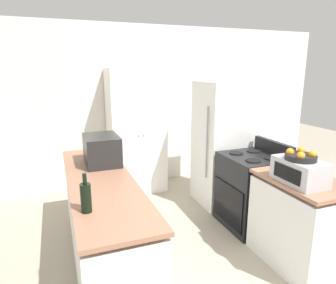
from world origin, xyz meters
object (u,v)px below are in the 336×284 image
object	(u,v)px
refrigerator	(223,144)
toaster_oven	(300,171)
pantry_cabinet	(136,131)
wine_bottle	(86,197)
stove	(251,190)
fruit_bowl	(301,156)
microwave	(102,150)

from	to	relation	value
refrigerator	toaster_oven	bearing A→B (deg)	-96.19
pantry_cabinet	wine_bottle	distance (m)	2.59
stove	fruit_bowl	bearing A→B (deg)	-100.19
toaster_oven	fruit_bowl	world-z (taller)	fruit_bowl
refrigerator	microwave	distance (m)	1.81
fruit_bowl	refrigerator	bearing A→B (deg)	83.47
pantry_cabinet	fruit_bowl	world-z (taller)	pantry_cabinet
wine_bottle	toaster_oven	xyz separation A→B (m)	(1.87, -0.11, -0.00)
refrigerator	fruit_bowl	bearing A→B (deg)	-96.53
pantry_cabinet	microwave	xyz separation A→B (m)	(-0.72, -1.27, 0.09)
toaster_oven	wine_bottle	bearing A→B (deg)	176.75
wine_bottle	pantry_cabinet	bearing A→B (deg)	67.00
toaster_oven	microwave	bearing A→B (deg)	142.44
pantry_cabinet	refrigerator	xyz separation A→B (m)	(1.04, -0.89, -0.09)
pantry_cabinet	stove	xyz separation A→B (m)	(1.01, -1.62, -0.50)
wine_bottle	fruit_bowl	size ratio (longest dim) A/B	1.09
pantry_cabinet	stove	bearing A→B (deg)	-58.05
pantry_cabinet	refrigerator	size ratio (longest dim) A/B	1.10
microwave	fruit_bowl	distance (m)	2.00
wine_bottle	fruit_bowl	distance (m)	1.87
refrigerator	toaster_oven	world-z (taller)	refrigerator
wine_bottle	fruit_bowl	bearing A→B (deg)	-3.33
stove	fruit_bowl	size ratio (longest dim) A/B	3.89
refrigerator	fruit_bowl	distance (m)	1.64
pantry_cabinet	stove	size ratio (longest dim) A/B	1.82
refrigerator	fruit_bowl	size ratio (longest dim) A/B	6.42
pantry_cabinet	wine_bottle	world-z (taller)	pantry_cabinet
microwave	toaster_oven	distance (m)	2.00
refrigerator	wine_bottle	world-z (taller)	refrigerator
stove	wine_bottle	distance (m)	2.23
pantry_cabinet	wine_bottle	size ratio (longest dim) A/B	6.48
pantry_cabinet	microwave	distance (m)	1.46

